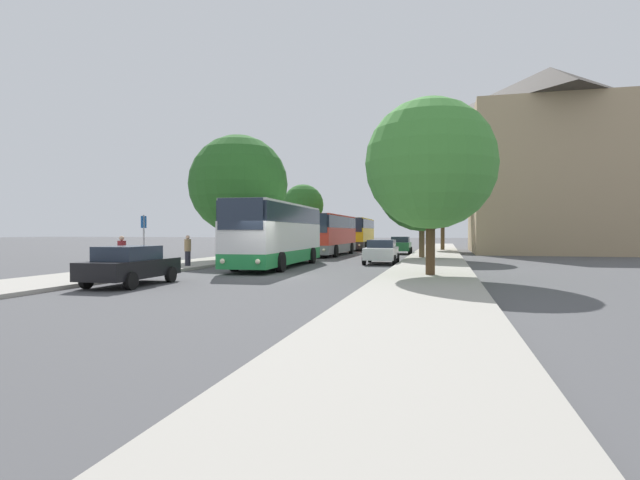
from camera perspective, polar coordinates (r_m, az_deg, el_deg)
name	(u,v)px	position (r m, az deg, el deg)	size (l,w,h in m)	color
ground_plane	(269,276)	(22.65, -5.90, -4.12)	(300.00, 300.00, 0.00)	#4C4C4F
sidewalk_left	(132,271)	(25.87, -20.66, -3.38)	(4.00, 120.00, 0.15)	#A39E93
sidewalk_right	(427,278)	(21.32, 12.14, -4.26)	(4.00, 120.00, 0.15)	#A39E93
building_right_background	(549,160)	(52.82, 24.74, 8.29)	(14.18, 14.85, 17.67)	tan
bus_front	(278,234)	(28.36, -4.87, 0.73)	(2.99, 11.82, 3.56)	#238942
bus_middle	(330,234)	(42.48, 1.10, 0.69)	(2.82, 11.66, 3.40)	gray
bus_rear	(358,233)	(55.97, 4.35, 0.78)	(3.11, 11.35, 3.46)	#2D2D2D
parked_car_left_curb	(130,265)	(19.85, -20.87, -2.68)	(2.03, 4.30, 1.47)	black
parked_car_right_near	(382,251)	(31.46, 7.04, -1.28)	(2.07, 4.38, 1.50)	silver
parked_car_right_far	(400,245)	(45.68, 9.18, -0.57)	(1.98, 3.95, 1.56)	#236B38
bus_stop_sign	(144,235)	(26.49, -19.50, 0.49)	(0.08, 0.45, 2.69)	gray
pedestrian_waiting_near	(188,250)	(28.11, -14.88, -1.15)	(0.36, 0.36, 1.67)	#23232D
pedestrian_waiting_far	(122,255)	(23.66, -21.71, -1.57)	(0.36, 0.36, 1.67)	#23232D
tree_left_near	(238,185)	(34.47, -9.30, 6.28)	(6.67, 6.67, 8.40)	brown
tree_left_far	(303,205)	(53.20, -1.95, 4.02)	(4.36, 4.36, 6.91)	brown
tree_right_near	(422,186)	(37.17, 11.58, 6.06)	(6.59, 6.59, 8.48)	brown
tree_right_mid	(431,164)	(22.20, 12.53, 8.49)	(5.65, 5.65, 7.60)	#47331E
tree_right_far	(443,193)	(53.15, 13.86, 5.28)	(5.40, 5.40, 8.62)	#513D23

